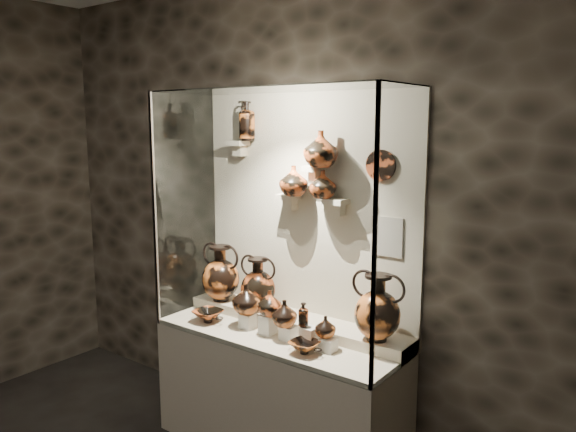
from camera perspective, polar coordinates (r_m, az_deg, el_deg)
The scene contains 36 objects.
wall_back at distance 3.81m, azimuth 1.95°, elevation 0.49°, with size 5.00×0.02×3.20m, color black.
plinth at distance 3.94m, azimuth -0.94°, elevation -17.65°, with size 1.70×0.60×0.80m, color #C2B69C.
front_tier at distance 3.77m, azimuth -0.96°, elevation -12.02°, with size 1.68×0.58×0.03m, color #C4B398.
rear_tier at distance 3.88m, azimuth 0.64°, elevation -10.78°, with size 1.70×0.25×0.10m, color #C4B398.
back_panel at distance 3.80m, azimuth 1.91°, elevation 0.48°, with size 1.70×0.03×1.60m, color #C2B69C.
glass_front at distance 3.33m, azimuth -4.12°, elevation -0.84°, with size 1.70×0.01×1.60m, color white.
glass_left at distance 4.12m, azimuth -10.34°, elevation 1.03°, with size 0.01×0.60×1.60m, color white.
glass_right at distance 3.12m, azimuth 11.40°, elevation -1.72°, with size 0.01×0.60×1.60m, color white.
glass_top at distance 3.51m, azimuth -1.04°, elevation 12.77°, with size 1.70×0.60×0.01m, color white.
frame_post_left at distance 3.93m, azimuth -13.38°, elevation 0.51°, with size 0.02×0.02×1.60m, color gray.
frame_post_right at distance 2.86m, azimuth 8.79°, elevation -2.63°, with size 0.02×0.02×1.60m, color gray.
pedestal_a at distance 3.84m, azimuth -4.07°, elevation -10.59°, with size 0.09×0.09×0.10m, color silver.
pedestal_b at distance 3.73m, azimuth -2.06°, elevation -10.93°, with size 0.09×0.09×0.13m, color silver.
pedestal_c at distance 3.64m, azimuth 0.07°, elevation -11.79°, with size 0.09×0.09×0.09m, color silver.
pedestal_d at distance 3.55m, azimuth 2.19°, elevation -12.12°, with size 0.09×0.09×0.12m, color silver.
pedestal_e at distance 3.48m, azimuth 4.13°, elevation -12.91°, with size 0.09×0.09×0.08m, color silver.
bracket_ul at distance 4.04m, azimuth -5.13°, elevation 7.39°, with size 0.14×0.12×0.04m, color #C2B69C.
bracket_ca at distance 3.79m, azimuth 0.03°, elevation 1.97°, with size 0.14×0.12×0.04m, color #C2B69C.
bracket_cb at distance 3.65m, azimuth 2.55°, elevation 4.84°, with size 0.10×0.12×0.04m, color #C2B69C.
bracket_cc at distance 3.57m, azimuth 4.91°, elevation 1.49°, with size 0.14×0.12×0.04m, color #C2B69C.
amphora_left at distance 4.15m, azimuth -6.84°, elevation -5.77°, with size 0.33×0.33×0.41m, color #BE5E24, non-canonical shape.
amphora_mid at distance 3.96m, azimuth -3.05°, elevation -6.84°, with size 0.29×0.29×0.37m, color #A0421C, non-canonical shape.
amphora_right at distance 3.44m, azimuth 9.06°, elevation -9.13°, with size 0.33×0.33×0.41m, color #BE5E24, non-canonical shape.
jug_a at distance 3.80m, azimuth -4.23°, elevation -8.39°, with size 0.19×0.19×0.20m, color #BE5E24.
jug_b at distance 3.67m, azimuth -1.84°, elevation -8.84°, with size 0.16×0.16×0.17m, color #A0421C.
jug_c at distance 3.59m, azimuth -0.33°, elevation -9.85°, with size 0.16×0.16×0.17m, color #BE5E24.
jug_e at distance 3.46m, azimuth 3.85°, elevation -11.15°, with size 0.13×0.13×0.13m, color #BE5E24.
lekythos_small at distance 3.50m, azimuth 1.60°, elevation -9.85°, with size 0.08×0.08×0.17m, color #A0421C, non-canonical shape.
kylix_left at distance 3.98m, azimuth -8.11°, elevation -9.90°, with size 0.26×0.22×0.10m, color #A0421C, non-canonical shape.
kylix_right at distance 3.44m, azimuth 1.71°, elevation -13.05°, with size 0.23×0.19×0.09m, color #BE5E24, non-canonical shape.
lekythos_tall at distance 3.96m, azimuth -4.17°, elevation 9.83°, with size 0.12×0.12×0.31m, color #BE5E24, non-canonical shape.
ovoid_vase_a at distance 3.69m, azimuth 0.60°, elevation 3.61°, with size 0.19×0.19×0.20m, color #A0421C.
ovoid_vase_b at distance 3.54m, azimuth 3.37°, elevation 6.83°, with size 0.22×0.22×0.23m, color #A0421C.
ovoid_vase_c at distance 3.57m, azimuth 3.56°, elevation 3.24°, with size 0.17×0.17×0.18m, color #A0421C.
wall_plate at distance 3.45m, azimuth 9.38°, elevation 5.09°, with size 0.19×0.19×0.02m, color #B94B24.
info_placard at distance 3.49m, azimuth 10.13°, elevation -2.10°, with size 0.18×0.01×0.25m, color beige.
Camera 1 is at (2.15, -0.59, 2.20)m, focal length 35.00 mm.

